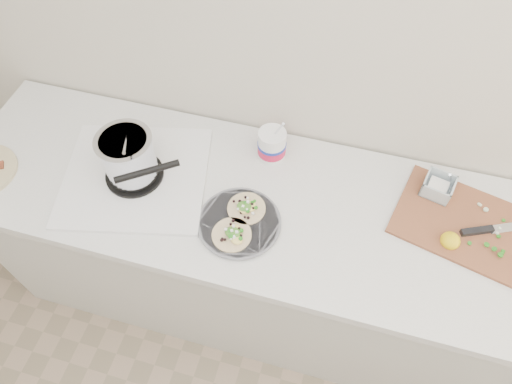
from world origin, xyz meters
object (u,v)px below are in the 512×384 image
(stove, at_px, (131,164))
(cutboard, at_px, (466,219))
(tub, at_px, (272,144))
(taco_plate, at_px, (239,221))

(stove, height_order, cutboard, stove)
(tub, xyz_separation_m, cutboard, (0.69, -0.10, -0.05))
(taco_plate, xyz_separation_m, cutboard, (0.72, 0.21, 0.00))
(stove, distance_m, cutboard, 1.14)
(tub, relative_size, cutboard, 0.45)
(stove, relative_size, cutboard, 1.16)
(taco_plate, bearing_deg, tub, 84.10)
(tub, distance_m, cutboard, 0.70)
(tub, height_order, cutboard, tub)
(tub, bearing_deg, taco_plate, -95.90)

